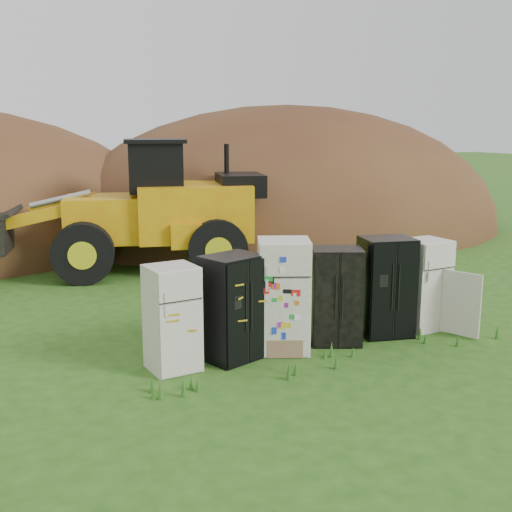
{
  "coord_description": "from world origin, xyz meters",
  "views": [
    {
      "loc": [
        -5.28,
        -9.06,
        3.7
      ],
      "look_at": [
        -0.19,
        2.0,
        1.21
      ],
      "focal_mm": 45.0,
      "sensor_mm": 36.0,
      "label": 1
    }
  ],
  "objects_px": {
    "fridge_open_door": "(424,284)",
    "fridge_black_side": "(232,308)",
    "fridge_leftmost": "(172,318)",
    "wheel_loader": "(123,207)",
    "fridge_dark_mid": "(336,296)",
    "fridge_black_right": "(386,287)",
    "fridge_sticker": "(284,296)"
  },
  "relations": [
    {
      "from": "fridge_leftmost",
      "to": "wheel_loader",
      "type": "relative_size",
      "value": 0.24
    },
    {
      "from": "fridge_leftmost",
      "to": "wheel_loader",
      "type": "height_order",
      "value": "wheel_loader"
    },
    {
      "from": "wheel_loader",
      "to": "fridge_sticker",
      "type": "bearing_deg",
      "value": -67.36
    },
    {
      "from": "fridge_black_side",
      "to": "wheel_loader",
      "type": "distance_m",
      "value": 6.97
    },
    {
      "from": "fridge_sticker",
      "to": "wheel_loader",
      "type": "bearing_deg",
      "value": 121.6
    },
    {
      "from": "fridge_black_side",
      "to": "fridge_sticker",
      "type": "relative_size",
      "value": 0.9
    },
    {
      "from": "fridge_black_side",
      "to": "fridge_sticker",
      "type": "xyz_separation_m",
      "value": [
        0.92,
        0.01,
        0.09
      ]
    },
    {
      "from": "fridge_leftmost",
      "to": "fridge_open_door",
      "type": "height_order",
      "value": "fridge_open_door"
    },
    {
      "from": "fridge_sticker",
      "to": "fridge_dark_mid",
      "type": "relative_size",
      "value": 1.13
    },
    {
      "from": "fridge_leftmost",
      "to": "fridge_dark_mid",
      "type": "bearing_deg",
      "value": -5.34
    },
    {
      "from": "fridge_leftmost",
      "to": "fridge_sticker",
      "type": "xyz_separation_m",
      "value": [
        1.92,
        0.04,
        0.13
      ]
    },
    {
      "from": "fridge_sticker",
      "to": "fridge_black_right",
      "type": "bearing_deg",
      "value": 22.59
    },
    {
      "from": "fridge_black_side",
      "to": "fridge_open_door",
      "type": "distance_m",
      "value": 3.82
    },
    {
      "from": "fridge_leftmost",
      "to": "fridge_black_right",
      "type": "distance_m",
      "value": 3.96
    },
    {
      "from": "fridge_sticker",
      "to": "fridge_open_door",
      "type": "bearing_deg",
      "value": 23.22
    },
    {
      "from": "fridge_black_right",
      "to": "fridge_leftmost",
      "type": "bearing_deg",
      "value": -167.47
    },
    {
      "from": "fridge_black_side",
      "to": "fridge_open_door",
      "type": "height_order",
      "value": "fridge_black_side"
    },
    {
      "from": "fridge_open_door",
      "to": "fridge_black_side",
      "type": "bearing_deg",
      "value": 176.55
    },
    {
      "from": "fridge_sticker",
      "to": "fridge_dark_mid",
      "type": "xyz_separation_m",
      "value": [
        1.0,
        -0.02,
        -0.11
      ]
    },
    {
      "from": "fridge_black_right",
      "to": "fridge_open_door",
      "type": "height_order",
      "value": "fridge_black_right"
    },
    {
      "from": "fridge_leftmost",
      "to": "wheel_loader",
      "type": "distance_m",
      "value": 7.06
    },
    {
      "from": "fridge_sticker",
      "to": "fridge_black_right",
      "type": "height_order",
      "value": "fridge_sticker"
    },
    {
      "from": "fridge_sticker",
      "to": "fridge_leftmost",
      "type": "bearing_deg",
      "value": -155.68
    },
    {
      "from": "fridge_leftmost",
      "to": "fridge_dark_mid",
      "type": "distance_m",
      "value": 2.93
    },
    {
      "from": "fridge_leftmost",
      "to": "fridge_black_side",
      "type": "relative_size",
      "value": 0.96
    },
    {
      "from": "fridge_open_door",
      "to": "fridge_leftmost",
      "type": "bearing_deg",
      "value": 176.86
    },
    {
      "from": "fridge_black_side",
      "to": "fridge_black_right",
      "type": "bearing_deg",
      "value": -19.35
    },
    {
      "from": "fridge_leftmost",
      "to": "fridge_dark_mid",
      "type": "xyz_separation_m",
      "value": [
        2.93,
        0.01,
        0.02
      ]
    },
    {
      "from": "fridge_black_side",
      "to": "fridge_open_door",
      "type": "xyz_separation_m",
      "value": [
        3.82,
        0.01,
        -0.02
      ]
    },
    {
      "from": "fridge_black_side",
      "to": "fridge_dark_mid",
      "type": "relative_size",
      "value": 1.02
    },
    {
      "from": "fridge_black_side",
      "to": "fridge_sticker",
      "type": "bearing_deg",
      "value": -18.56
    },
    {
      "from": "fridge_leftmost",
      "to": "wheel_loader",
      "type": "xyz_separation_m",
      "value": [
        0.91,
        6.95,
        0.86
      ]
    }
  ]
}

